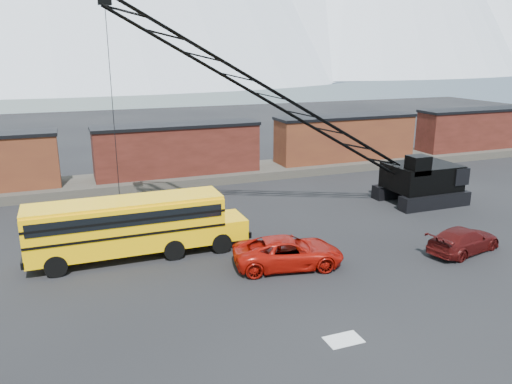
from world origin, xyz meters
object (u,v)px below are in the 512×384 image
school_bus (134,225)px  crawler_crane (293,109)px  red_pickup (288,252)px

school_bus → crawler_crane: 12.41m
red_pickup → school_bus: bearing=70.7°
school_bus → crawler_crane: size_ratio=0.48×
school_bus → crawler_crane: bearing=17.1°
school_bus → red_pickup: bearing=-30.1°
red_pickup → crawler_crane: 10.40m
crawler_crane → school_bus: bearing=-162.9°
red_pickup → crawler_crane: crawler_crane is taller
red_pickup → crawler_crane: bearing=-15.3°
school_bus → crawler_crane: (10.71, 3.29, 5.32)m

